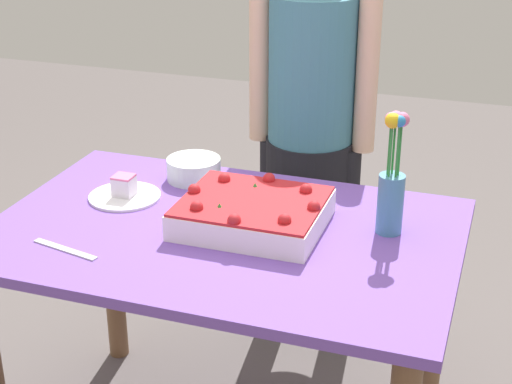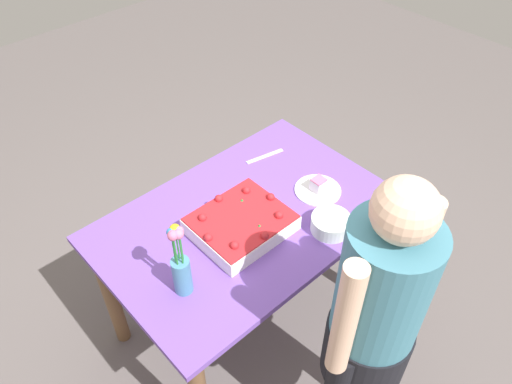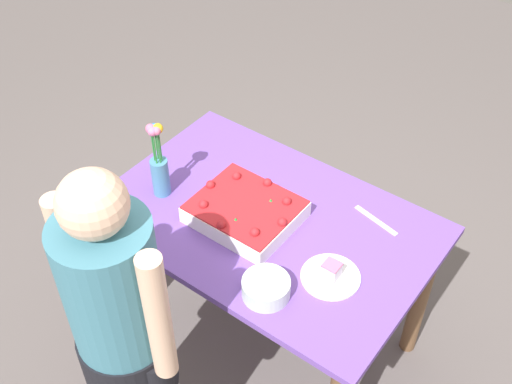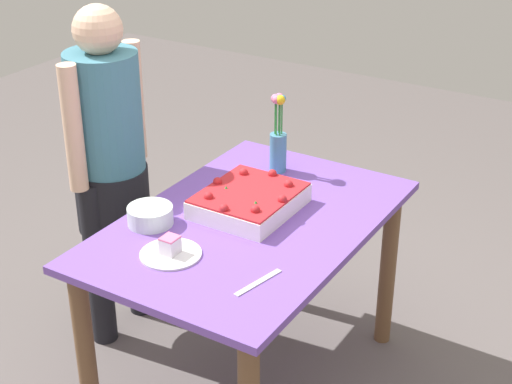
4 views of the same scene
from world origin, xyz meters
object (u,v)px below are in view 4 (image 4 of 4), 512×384
(cake_knife, at_px, (258,282))
(person_standing, at_px, (109,156))
(sheet_cake, at_px, (249,200))
(serving_plate_with_slice, at_px, (171,251))
(flower_vase, at_px, (278,140))
(fruit_bowl, at_px, (150,215))

(cake_knife, distance_m, person_standing, 1.05)
(sheet_cake, bearing_deg, person_standing, -88.36)
(serving_plate_with_slice, bearing_deg, sheet_cake, 172.61)
(sheet_cake, relative_size, serving_plate_with_slice, 1.81)
(serving_plate_with_slice, bearing_deg, flower_vase, -177.92)
(person_standing, bearing_deg, fruit_bowl, -31.96)
(cake_knife, bearing_deg, sheet_cake, -132.62)
(flower_vase, height_order, person_standing, person_standing)
(sheet_cake, xyz_separation_m, person_standing, (0.02, -0.68, 0.04))
(fruit_bowl, bearing_deg, flower_vase, 165.28)
(cake_knife, xyz_separation_m, person_standing, (-0.40, -0.97, 0.07))
(flower_vase, bearing_deg, sheet_cake, 13.01)
(serving_plate_with_slice, height_order, flower_vase, flower_vase)
(sheet_cake, height_order, flower_vase, flower_vase)
(serving_plate_with_slice, distance_m, flower_vase, 0.80)
(sheet_cake, distance_m, cake_knife, 0.51)
(flower_vase, relative_size, fruit_bowl, 2.02)
(sheet_cake, height_order, fruit_bowl, sheet_cake)
(sheet_cake, distance_m, flower_vase, 0.39)
(sheet_cake, xyz_separation_m, serving_plate_with_slice, (0.43, -0.06, -0.02))
(sheet_cake, xyz_separation_m, cake_knife, (0.42, 0.29, -0.04))
(serving_plate_with_slice, xyz_separation_m, flower_vase, (-0.79, -0.03, 0.12))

